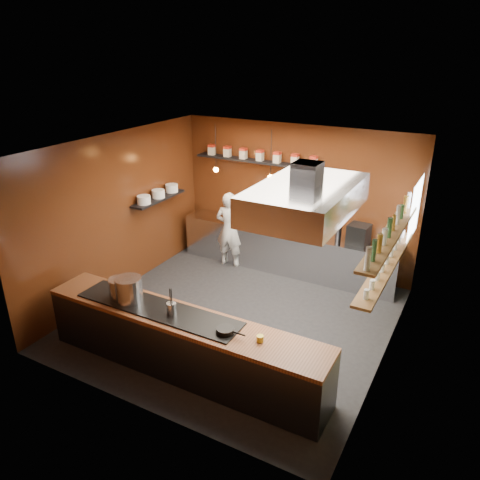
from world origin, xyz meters
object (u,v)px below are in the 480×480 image
Objects in this scene: extractor_hood at (306,198)px; espresso_machine at (359,234)px; stockpot_large at (129,290)px; chef at (229,229)px; stockpot_small at (120,288)px.

extractor_hood is 5.25× the size of espresso_machine.
chef is at bearing 95.09° from stockpot_large.
espresso_machine is (0.15, 2.58, -1.41)m from extractor_hood.
stockpot_large is (-2.17, -1.24, -1.38)m from extractor_hood.
extractor_hood is at bearing 27.34° from stockpot_small.
stockpot_large reaches higher than stockpot_small.
stockpot_small is at bearing -152.66° from extractor_hood.
stockpot_small is 0.87× the size of espresso_machine.
stockpot_large is at bearing -150.32° from extractor_hood.
stockpot_small is (-2.36, -1.22, -1.41)m from extractor_hood.
chef is (-0.13, 3.45, -0.29)m from stockpot_small.
chef reaches higher than espresso_machine.
espresso_machine is 2.67m from chef.
chef is at bearing 138.03° from extractor_hood.
extractor_hood is 3.75m from chef.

